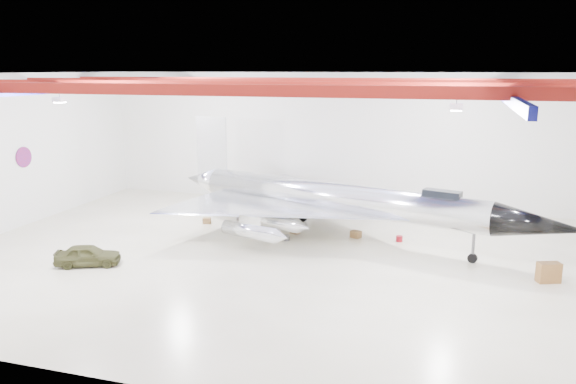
% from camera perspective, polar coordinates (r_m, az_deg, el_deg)
% --- Properties ---
extents(floor, '(40.00, 40.00, 0.00)m').
position_cam_1_polar(floor, '(34.55, -1.16, -6.64)').
color(floor, '#BFB798').
rests_on(floor, ground).
extents(wall_back, '(40.00, 0.00, 40.00)m').
position_cam_1_polar(wall_back, '(47.51, 4.39, 5.40)').
color(wall_back, silver).
rests_on(wall_back, floor).
extents(wall_left, '(0.00, 30.00, 30.00)m').
position_cam_1_polar(wall_left, '(43.62, -27.12, 3.44)').
color(wall_left, silver).
rests_on(wall_left, floor).
extents(ceiling, '(40.00, 40.00, 0.00)m').
position_cam_1_polar(ceiling, '(32.66, -1.25, 11.92)').
color(ceiling, '#0A0F38').
rests_on(ceiling, wall_back).
extents(ceiling_structure, '(39.50, 29.50, 1.08)m').
position_cam_1_polar(ceiling_structure, '(32.67, -1.24, 10.74)').
color(ceiling_structure, maroon).
rests_on(ceiling_structure, ceiling).
extents(wall_roundel, '(0.10, 1.50, 1.50)m').
position_cam_1_polar(wall_roundel, '(45.09, -25.27, 3.22)').
color(wall_roundel, '#B21414').
rests_on(wall_roundel, wall_left).
extents(jet_aircraft, '(27.96, 20.04, 7.78)m').
position_cam_1_polar(jet_aircraft, '(37.72, 4.82, -1.01)').
color(jet_aircraft, silver).
rests_on(jet_aircraft, floor).
extents(jeep, '(4.00, 2.81, 1.26)m').
position_cam_1_polar(jeep, '(34.98, -19.67, -6.06)').
color(jeep, '#3D3E1F').
rests_on(jeep, floor).
extents(desk, '(1.34, 1.00, 1.10)m').
position_cam_1_polar(desk, '(33.59, 24.96, -7.42)').
color(desk, brown).
rests_on(desk, floor).
extents(crate_ply, '(0.70, 0.62, 0.41)m').
position_cam_1_polar(crate_ply, '(42.27, -8.25, -2.90)').
color(crate_ply, olive).
rests_on(crate_ply, floor).
extents(toolbox_red, '(0.55, 0.49, 0.33)m').
position_cam_1_polar(toolbox_red, '(44.39, -1.24, -2.09)').
color(toolbox_red, maroon).
rests_on(toolbox_red, floor).
extents(engine_drum, '(0.50, 0.50, 0.37)m').
position_cam_1_polar(engine_drum, '(37.76, -0.15, -4.67)').
color(engine_drum, '#59595B').
rests_on(engine_drum, floor).
extents(parts_bin, '(0.82, 0.76, 0.46)m').
position_cam_1_polar(parts_bin, '(38.67, 6.91, -4.28)').
color(parts_bin, olive).
rests_on(parts_bin, floor).
extents(crate_small, '(0.47, 0.43, 0.27)m').
position_cam_1_polar(crate_small, '(42.74, -4.93, -2.74)').
color(crate_small, '#59595B').
rests_on(crate_small, floor).
extents(tool_chest, '(0.53, 0.53, 0.39)m').
position_cam_1_polar(tool_chest, '(38.24, 11.24, -4.68)').
color(tool_chest, maroon).
rests_on(tool_chest, floor).
extents(oil_barrel, '(0.71, 0.63, 0.41)m').
position_cam_1_polar(oil_barrel, '(39.37, 0.70, -3.92)').
color(oil_barrel, olive).
rests_on(oil_barrel, floor).
extents(spares_box, '(0.57, 0.57, 0.41)m').
position_cam_1_polar(spares_box, '(43.86, 7.63, -2.32)').
color(spares_box, '#59595B').
rests_on(spares_box, floor).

